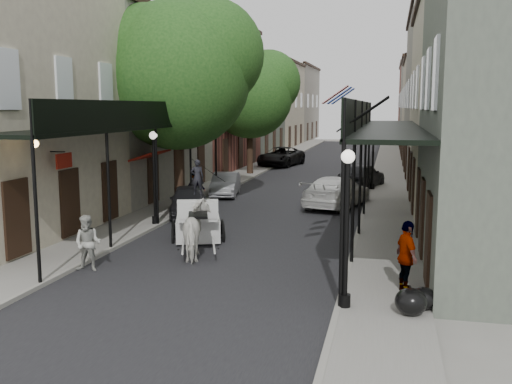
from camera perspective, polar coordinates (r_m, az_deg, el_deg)
The scene contains 24 objects.
ground at distance 16.56m, azimuth -5.05°, elevation -8.32°, with size 140.00×140.00×0.00m, color gray.
road at distance 35.72m, azimuth 5.03°, elevation 0.79°, with size 8.00×90.00×0.01m, color black.
sidewalk_left at distance 36.75m, azimuth -2.71°, elevation 1.12°, with size 2.20×90.00×0.12m, color gray.
sidewalk_right at distance 35.35m, azimuth 13.08°, elevation 0.61°, with size 2.20×90.00×0.12m, color gray.
building_row_left at distance 47.05m, azimuth -3.64°, elevation 9.07°, with size 5.00×80.00×10.50m, color #C1B99A.
building_row_right at distance 45.18m, azimuth 17.99°, elevation 8.70°, with size 5.00×80.00×10.50m, color gray.
gallery_left at distance 24.11m, azimuth -10.85°, elevation 6.62°, with size 2.20×18.05×4.88m.
gallery_right at distance 22.03m, azimuth 12.71°, elevation 6.40°, with size 2.20×18.05×4.88m.
tree_near at distance 26.90m, azimuth -6.99°, elevation 12.08°, with size 7.31×6.80×9.63m.
tree_far at distance 40.31m, azimuth -0.06°, elevation 10.01°, with size 6.45×6.00×8.61m.
lamppost_right_near at distance 13.35m, azimuth 9.02°, elevation -3.43°, with size 0.32×0.32×3.71m.
lamppost_left at distance 23.09m, azimuth -10.14°, elevation 1.57°, with size 0.32×0.32×3.71m.
lamppost_right_far at distance 33.16m, azimuth 11.62°, elevation 3.61°, with size 0.32×0.32×3.71m.
horse at distance 18.27m, azimuth -5.80°, elevation -3.81°, with size 0.97×2.14×1.81m, color silver.
carriage at distance 20.98m, azimuth -5.85°, elevation -1.45°, with size 2.43×3.01×3.02m.
pedestrian_walking at distance 17.44m, azimuth -16.47°, elevation -4.94°, with size 0.81×0.63×1.67m, color #A1A299.
pedestrian_sidewalk_left at distance 28.60m, azimuth -6.07°, elevation 0.63°, with size 0.99×0.57×1.53m, color gray.
pedestrian_sidewalk_right at distance 14.97m, azimuth 14.84°, elevation -6.27°, with size 1.08×0.45×1.84m, color gray.
car_left_near at distance 25.40m, azimuth -6.79°, elevation -0.86°, with size 1.59×3.95×1.35m, color black.
car_left_mid at distance 30.91m, azimuth -3.08°, elevation 0.77°, with size 1.32×3.80×1.25m, color #9C9CA1.
car_left_far at distance 46.60m, azimuth 2.53°, elevation 3.56°, with size 2.55×5.53×1.54m, color black.
car_right_near at distance 27.71m, azimuth 8.08°, elevation 0.04°, with size 2.08×5.12×1.49m, color silver.
car_right_far at distance 34.31m, azimuth 10.51°, elevation 1.63°, with size 1.79×4.44×1.51m, color black.
trash_bags at distance 13.75m, azimuth 15.70°, elevation -10.39°, with size 0.98×1.13×0.62m.
Camera 1 is at (5.02, -15.04, 4.79)m, focal length 40.00 mm.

